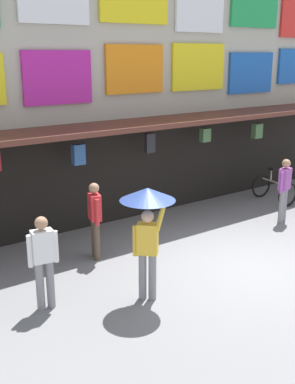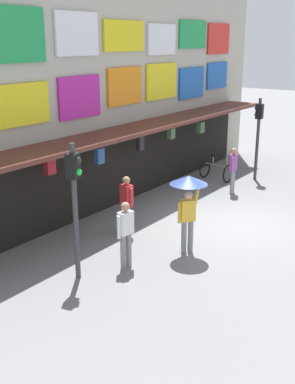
{
  "view_description": "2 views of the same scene",
  "coord_description": "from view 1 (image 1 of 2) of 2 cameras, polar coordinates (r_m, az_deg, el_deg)",
  "views": [
    {
      "loc": [
        -6.9,
        -6.2,
        4.25
      ],
      "look_at": [
        -1.1,
        1.88,
        1.35
      ],
      "focal_mm": 44.52,
      "sensor_mm": 36.0,
      "label": 1
    },
    {
      "loc": [
        -12.35,
        -5.79,
        5.32
      ],
      "look_at": [
        -2.23,
        1.45,
        1.35
      ],
      "focal_mm": 44.79,
      "sensor_mm": 36.0,
      "label": 2
    }
  ],
  "objects": [
    {
      "name": "shopfront",
      "position": [
        12.79,
        -3.12,
        14.92
      ],
      "size": [
        18.0,
        2.6,
        8.0
      ],
      "color": "#B2AD9E",
      "rests_on": "ground"
    },
    {
      "name": "pedestrian_in_purple",
      "position": [
        12.76,
        16.07,
        0.58
      ],
      "size": [
        0.51,
        0.32,
        1.68
      ],
      "color": "gray",
      "rests_on": "ground"
    },
    {
      "name": "pedestrian_with_umbrella",
      "position": [
        8.14,
        0.0,
        -2.46
      ],
      "size": [
        0.96,
        0.96,
        2.08
      ],
      "color": "gray",
      "rests_on": "ground"
    },
    {
      "name": "pedestrian_in_blue",
      "position": [
        10.11,
        -6.33,
        -2.93
      ],
      "size": [
        0.31,
        0.51,
        1.68
      ],
      "color": "brown",
      "rests_on": "ground"
    },
    {
      "name": "bicycle_parked",
      "position": [
        14.58,
        14.94,
        0.34
      ],
      "size": [
        0.84,
        1.23,
        1.05
      ],
      "color": "black",
      "rests_on": "ground"
    },
    {
      "name": "pedestrian_in_red",
      "position": [
        8.27,
        -12.36,
        -7.7
      ],
      "size": [
        0.53,
        0.27,
        1.68
      ],
      "color": "gray",
      "rests_on": "ground"
    },
    {
      "name": "ground_plane",
      "position": [
        10.21,
        11.37,
        -8.73
      ],
      "size": [
        80.0,
        80.0,
        0.0
      ],
      "primitive_type": "plane",
      "color": "slate"
    }
  ]
}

